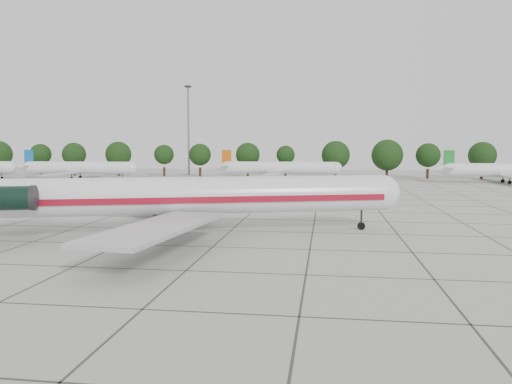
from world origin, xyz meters
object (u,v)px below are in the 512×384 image
at_px(bg_airliner_d, 510,170).
at_px(bg_airliner_b, 79,168).
at_px(floodlight_mast, 188,125).
at_px(main_airliner, 162,196).
at_px(bg_airliner_c, 279,168).

bearing_deg(bg_airliner_d, bg_airliner_b, -179.15).
distance_m(bg_airliner_d, floodlight_mast, 83.69).
distance_m(main_airliner, floodlight_mast, 98.95).
xyz_separation_m(bg_airliner_b, bg_airliner_c, (49.44, 6.08, 0.00)).
bearing_deg(bg_airliner_c, bg_airliner_b, -172.99).
distance_m(main_airliner, bg_airliner_b, 85.39).
bearing_deg(bg_airliner_b, main_airliner, -57.54).
height_order(bg_airliner_b, bg_airliner_d, same).
height_order(main_airliner, bg_airliner_b, main_airliner).
bearing_deg(floodlight_mast, bg_airliner_b, -132.87).
relative_size(main_airliner, bg_airliner_b, 1.57).
distance_m(bg_airliner_b, bg_airliner_d, 101.66).
bearing_deg(main_airliner, bg_airliner_d, 35.49).
relative_size(bg_airliner_c, bg_airliner_d, 1.00).
xyz_separation_m(bg_airliner_c, floodlight_mast, (-27.79, 17.25, 11.37)).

